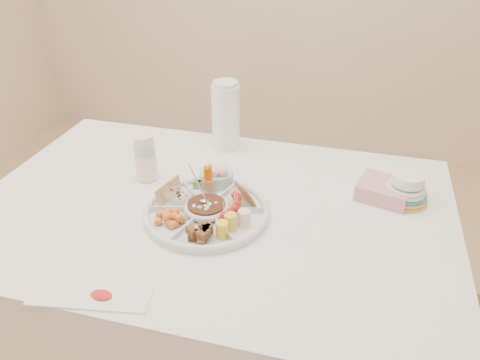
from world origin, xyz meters
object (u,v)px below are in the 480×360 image
(party_tray, at_px, (207,210))
(plate_stack, at_px, (406,189))
(dining_table, at_px, (214,293))
(thermos, at_px, (226,115))

(party_tray, distance_m, plate_stack, 0.64)
(dining_table, distance_m, plate_stack, 0.76)
(party_tray, relative_size, thermos, 1.38)
(plate_stack, bearing_deg, party_tray, -157.46)
(party_tray, bearing_deg, dining_table, 94.33)
(plate_stack, bearing_deg, dining_table, -162.05)
(dining_table, xyz_separation_m, party_tray, (0.00, -0.05, 0.40))
(dining_table, xyz_separation_m, plate_stack, (0.60, 0.19, 0.43))
(party_tray, distance_m, thermos, 0.48)
(dining_table, bearing_deg, party_tray, -85.67)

